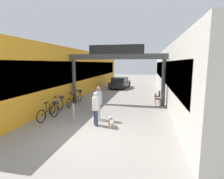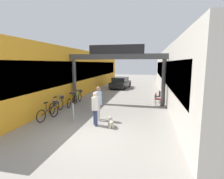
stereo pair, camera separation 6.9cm
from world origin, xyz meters
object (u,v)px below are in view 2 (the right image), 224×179
object	(u,v)px
bicycle_silver_second	(57,105)
bicycle_green_farthest	(78,97)
dog_on_leash	(111,121)
cafe_chair_red_nearer	(157,98)
parked_car_black	(121,83)
cafe_chair_black_farther	(158,95)
bicycle_orange_third	(72,100)
pedestrian_with_dog	(95,106)
bollard_post_metal	(73,113)
bicycle_black_nearest	(49,111)
pedestrian_companion	(99,101)

from	to	relation	value
bicycle_silver_second	bicycle_green_farthest	bearing A→B (deg)	84.47
dog_on_leash	bicycle_silver_second	bearing A→B (deg)	153.15
cafe_chair_red_nearer	parked_car_black	bearing A→B (deg)	116.07
cafe_chair_black_farther	parked_car_black	world-z (taller)	parked_car_black
bicycle_orange_third	pedestrian_with_dog	bearing A→B (deg)	-50.31
dog_on_leash	bollard_post_metal	xyz separation A→B (m)	(-2.03, 0.29, 0.21)
pedestrian_with_dog	bicycle_orange_third	distance (m)	4.44
bicycle_black_nearest	pedestrian_with_dog	bearing A→B (deg)	-8.75
bicycle_orange_third	bollard_post_metal	bearing A→B (deg)	-63.75
pedestrian_with_dog	bicycle_black_nearest	xyz separation A→B (m)	(-2.73, 0.42, -0.51)
pedestrian_companion	parked_car_black	world-z (taller)	pedestrian_companion
bicycle_silver_second	bollard_post_metal	size ratio (longest dim) A/B	1.71
dog_on_leash	bollard_post_metal	size ratio (longest dim) A/B	0.68
bicycle_black_nearest	bicycle_orange_third	world-z (taller)	same
bicycle_silver_second	parked_car_black	world-z (taller)	parked_car_black
bicycle_green_farthest	cafe_chair_red_nearer	world-z (taller)	bicycle_green_farthest
bollard_post_metal	cafe_chair_black_farther	world-z (taller)	bollard_post_metal
cafe_chair_red_nearer	cafe_chair_black_farther	distance (m)	1.08
cafe_chair_black_farther	bicycle_black_nearest	bearing A→B (deg)	-137.57
pedestrian_with_dog	bicycle_orange_third	bearing A→B (deg)	129.69
bicycle_silver_second	bicycle_green_farthest	xyz separation A→B (m)	(0.26, 2.65, 0.00)
cafe_chair_red_nearer	bicycle_black_nearest	bearing A→B (deg)	-143.10
dog_on_leash	parked_car_black	size ratio (longest dim) A/B	0.16
dog_on_leash	cafe_chair_black_farther	bearing A→B (deg)	67.55
pedestrian_with_dog	parked_car_black	world-z (taller)	pedestrian_with_dog
bicycle_silver_second	cafe_chair_black_farther	world-z (taller)	bicycle_silver_second
pedestrian_companion	cafe_chair_black_farther	world-z (taller)	pedestrian_companion
pedestrian_with_dog	bicycle_green_farthest	xyz separation A→B (m)	(-2.82, 4.53, -0.51)
bollard_post_metal	parked_car_black	distance (m)	12.74
bicycle_black_nearest	parked_car_black	bearing A→B (deg)	81.65
bicycle_silver_second	cafe_chair_black_farther	bearing A→B (deg)	32.30
dog_on_leash	cafe_chair_black_farther	xyz separation A→B (m)	(2.45, 5.93, 0.25)
bicycle_orange_third	cafe_chair_black_farther	world-z (taller)	bicycle_orange_third
cafe_chair_red_nearer	pedestrian_companion	bearing A→B (deg)	-128.58
bollard_post_metal	bicycle_green_farthest	bearing A→B (deg)	109.99
bicycle_silver_second	bollard_post_metal	xyz separation A→B (m)	(1.82, -1.66, 0.07)
bicycle_silver_second	cafe_chair_red_nearer	xyz separation A→B (m)	(6.17, 2.92, 0.10)
bicycle_green_farthest	cafe_chair_red_nearer	xyz separation A→B (m)	(5.92, 0.27, 0.10)
bicycle_green_farthest	bicycle_orange_third	bearing A→B (deg)	-89.88
cafe_chair_black_farther	bicycle_green_farthest	bearing A→B (deg)	-167.51
bicycle_silver_second	bicycle_orange_third	xyz separation A→B (m)	(0.26, 1.51, 0.00)
bicycle_green_farthest	pedestrian_with_dog	bearing A→B (deg)	-58.10
pedestrian_with_dog	bicycle_black_nearest	size ratio (longest dim) A/B	0.98
pedestrian_companion	parked_car_black	bearing A→B (deg)	93.86
pedestrian_with_dog	bicycle_green_farthest	bearing A→B (deg)	121.90
bicycle_orange_third	bollard_post_metal	world-z (taller)	bollard_post_metal
pedestrian_with_dog	bicycle_orange_third	xyz separation A→B (m)	(-2.82, 3.39, -0.51)
bicycle_black_nearest	cafe_chair_black_farther	xyz separation A→B (m)	(5.96, 5.45, 0.10)
bicycle_black_nearest	bicycle_green_farthest	xyz separation A→B (m)	(-0.09, 4.11, 0.00)
dog_on_leash	bicycle_green_farthest	world-z (taller)	bicycle_green_farthest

